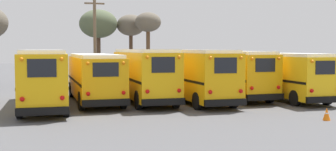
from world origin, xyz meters
TOP-DOWN VIEW (x-y plane):
  - ground_plane at (0.00, 0.00)m, footprint 160.00×160.00m
  - school_bus_0 at (-7.68, -0.36)m, footprint 2.72×10.75m
  - school_bus_1 at (-4.61, 0.97)m, footprint 2.61×9.56m
  - school_bus_2 at (-1.54, 0.46)m, footprint 2.63×9.83m
  - school_bus_3 at (1.54, -0.28)m, footprint 2.53×10.32m
  - school_bus_4 at (4.61, 0.81)m, footprint 2.73×9.60m
  - school_bus_5 at (7.68, -1.01)m, footprint 2.73×9.63m
  - utility_pole at (-3.01, 12.81)m, footprint 1.80×0.27m
  - bare_tree_0 at (2.78, 15.90)m, footprint 2.64×2.64m
  - bare_tree_1 at (-1.85, 18.77)m, footprint 3.98×3.98m
  - bare_tree_2 at (1.62, 18.78)m, footprint 3.02×3.02m
  - traffic_cone at (4.99, -9.10)m, footprint 0.36×0.36m

SIDE VIEW (x-z plane):
  - ground_plane at x=0.00m, z-range 0.00..0.00m
  - traffic_cone at x=4.99m, z-range 0.00..0.62m
  - school_bus_1 at x=-4.61m, z-range 0.15..3.20m
  - school_bus_5 at x=7.68m, z-range 0.13..3.23m
  - school_bus_4 at x=4.61m, z-range 0.15..3.38m
  - school_bus_0 at x=-7.68m, z-range 0.13..3.46m
  - school_bus_3 at x=1.54m, z-range 0.14..3.47m
  - school_bus_2 at x=-1.54m, z-range 0.15..3.51m
  - utility_pole at x=-3.01m, z-range 0.17..8.67m
  - bare_tree_2 at x=1.62m, z-range 2.28..9.34m
  - bare_tree_0 at x=2.78m, z-range 2.36..9.46m
  - bare_tree_1 at x=-1.85m, z-range 2.20..9.71m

